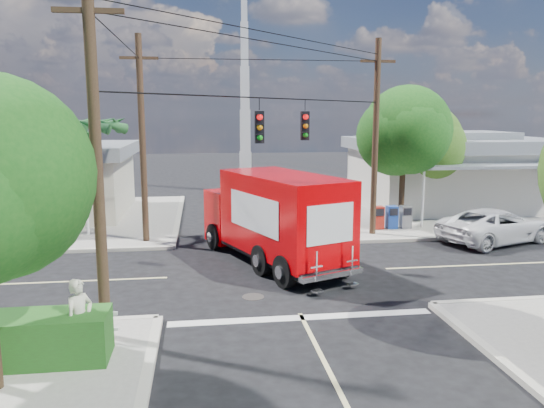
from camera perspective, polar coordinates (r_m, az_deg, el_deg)
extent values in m
plane|color=black|center=(19.31, 0.81, -7.44)|extent=(120.00, 120.00, 0.00)
cube|color=gray|center=(32.81, 17.18, -0.62)|extent=(14.00, 14.00, 0.14)
cube|color=#B7B2A2|center=(30.54, 5.17, -0.97)|extent=(0.25, 14.00, 0.14)
cube|color=#B7B2A2|center=(26.75, 23.45, -3.26)|extent=(14.00, 0.25, 0.14)
cube|color=gray|center=(30.91, -23.08, -1.58)|extent=(14.00, 14.00, 0.14)
cube|color=#B7B2A2|center=(29.81, -10.00, -1.34)|extent=(0.25, 14.00, 0.14)
cube|color=beige|center=(28.95, -2.13, -1.65)|extent=(0.12, 12.00, 0.01)
cube|color=beige|center=(22.98, 26.43, -5.67)|extent=(12.00, 0.12, 0.01)
cube|color=silver|center=(15.31, 3.25, -12.10)|extent=(7.50, 0.40, 0.01)
cube|color=beige|center=(34.10, 18.91, 2.67)|extent=(11.00, 8.00, 3.40)
cube|color=gray|center=(33.93, 19.10, 6.10)|extent=(11.80, 8.80, 0.70)
cube|color=gray|center=(33.91, 19.15, 6.95)|extent=(6.05, 4.40, 0.50)
cube|color=gray|center=(29.71, 23.25, 3.78)|extent=(9.90, 1.80, 0.15)
cylinder|color=silver|center=(27.15, 15.92, 0.62)|extent=(0.12, 0.12, 2.90)
cube|color=beige|center=(32.35, -24.29, 1.80)|extent=(10.00, 8.00, 3.20)
cube|color=gray|center=(32.18, -24.53, 5.24)|extent=(10.80, 8.80, 0.70)
cube|color=gray|center=(32.15, -24.60, 6.13)|extent=(5.50, 4.40, 0.50)
cylinder|color=silver|center=(25.94, -19.30, -0.18)|extent=(0.12, 0.12, 2.70)
cube|color=silver|center=(38.62, -2.87, 3.43)|extent=(0.80, 0.80, 3.00)
cube|color=silver|center=(38.41, -2.90, 7.88)|extent=(0.70, 0.70, 3.00)
cube|color=silver|center=(38.44, -2.94, 12.36)|extent=(0.60, 0.60, 3.00)
cube|color=silver|center=(38.69, -2.98, 16.80)|extent=(0.50, 0.50, 3.00)
cylinder|color=#422D1C|center=(27.18, 13.82, 2.00)|extent=(0.28, 0.28, 4.10)
sphere|color=#155014|center=(26.97, 14.04, 7.39)|extent=(4.10, 4.10, 4.10)
sphere|color=#155014|center=(27.01, 13.11, 7.98)|extent=(3.33, 3.33, 3.33)
sphere|color=#155014|center=(26.83, 14.96, 7.07)|extent=(3.58, 3.58, 3.58)
cylinder|color=#422D1C|center=(30.24, 16.87, 2.12)|extent=(0.28, 0.28, 3.58)
sphere|color=#366219|center=(30.04, 17.08, 6.36)|extent=(3.58, 3.58, 3.58)
sphere|color=#366219|center=(30.05, 16.24, 6.83)|extent=(2.91, 2.91, 2.91)
sphere|color=#366219|center=(29.93, 17.92, 6.09)|extent=(3.14, 3.14, 3.14)
cylinder|color=#422D1C|center=(26.36, -18.08, 2.56)|extent=(0.24, 0.24, 5.00)
cone|color=#215928|center=(26.04, -16.41, 8.30)|extent=(0.50, 2.06, 0.98)
cone|color=#215928|center=(26.79, -16.91, 8.31)|extent=(1.92, 1.68, 0.98)
cone|color=#215928|center=(27.09, -18.46, 8.24)|extent=(2.12, 0.95, 0.98)
cone|color=#215928|center=(26.73, -19.95, 8.14)|extent=(1.34, 2.07, 0.98)
cone|color=#215928|center=(25.97, -20.31, 8.10)|extent=(1.34, 2.07, 0.98)
cone|color=#215928|center=(25.37, -19.19, 8.14)|extent=(2.12, 0.95, 0.98)
cone|color=#215928|center=(25.40, -17.41, 8.23)|extent=(1.92, 1.68, 0.98)
cylinder|color=#422D1C|center=(28.26, -21.51, 2.40)|extent=(0.24, 0.24, 4.60)
cone|color=#215928|center=(27.89, -20.01, 7.36)|extent=(0.50, 2.06, 0.98)
cone|color=#215928|center=(28.65, -20.38, 7.38)|extent=(1.92, 1.68, 0.98)
cone|color=#215928|center=(28.99, -21.79, 7.32)|extent=(2.12, 0.95, 0.98)
cone|color=#215928|center=(28.67, -23.21, 7.21)|extent=(1.34, 2.07, 0.98)
cone|color=#215928|center=(27.92, -23.64, 7.13)|extent=(1.34, 2.07, 0.98)
cone|color=#215928|center=(27.29, -22.67, 7.16)|extent=(2.12, 0.95, 0.98)
cone|color=#215928|center=(27.27, -21.02, 7.26)|extent=(1.92, 1.68, 0.98)
cylinder|color=#473321|center=(13.33, -18.33, 4.11)|extent=(0.28, 0.28, 9.00)
cube|color=#473321|center=(13.48, -19.16, 19.07)|extent=(1.60, 0.12, 0.12)
cylinder|color=#473321|center=(24.79, 11.06, 6.75)|extent=(0.28, 0.28, 9.00)
cube|color=#473321|center=(24.87, 11.32, 14.83)|extent=(1.60, 0.12, 0.12)
cylinder|color=#473321|center=(23.61, -13.77, 6.52)|extent=(0.28, 0.28, 9.00)
cube|color=#473321|center=(23.70, -14.12, 15.00)|extent=(1.60, 0.12, 0.12)
cylinder|color=black|center=(18.47, 0.85, 11.28)|extent=(10.43, 10.43, 0.04)
cube|color=black|center=(17.57, -1.37, 8.26)|extent=(0.30, 0.24, 1.05)
sphere|color=red|center=(17.42, -1.32, 9.33)|extent=(0.20, 0.20, 0.20)
cube|color=black|center=(19.74, 3.56, 8.40)|extent=(0.30, 0.24, 1.05)
sphere|color=red|center=(19.60, 3.65, 9.35)|extent=(0.20, 0.20, 0.20)
cube|color=silver|center=(13.80, -16.94, -12.18)|extent=(0.09, 0.06, 1.00)
cube|color=#A31E14|center=(26.38, 11.33, -1.43)|extent=(0.50, 0.50, 1.10)
cube|color=navy|center=(26.62, 12.76, -1.39)|extent=(0.50, 0.50, 1.10)
cube|color=slate|center=(26.87, 14.16, -1.34)|extent=(0.50, 0.50, 1.10)
cube|color=black|center=(20.58, -0.03, -4.77)|extent=(5.03, 8.10, 0.25)
cube|color=#CA0004|center=(23.05, -3.76, -1.19)|extent=(2.86, 2.47, 2.20)
cube|color=black|center=(23.60, -4.51, 0.04)|extent=(2.04, 1.01, 0.95)
cube|color=silver|center=(23.98, -4.68, -2.48)|extent=(2.18, 0.96, 0.35)
cube|color=#CA0004|center=(19.50, 1.28, -1.07)|extent=(4.47, 6.31, 2.90)
cube|color=white|center=(20.14, 4.38, -0.32)|extent=(1.35, 3.35, 1.30)
cube|color=white|center=(18.86, -2.04, -0.98)|extent=(1.35, 3.35, 1.30)
cube|color=white|center=(17.07, 6.30, -2.16)|extent=(1.68, 0.69, 1.30)
cube|color=silver|center=(17.38, 6.45, -7.56)|extent=(2.32, 1.12, 0.18)
cube|color=silver|center=(16.78, 4.79, -6.74)|extent=(0.44, 0.22, 1.00)
cube|color=silver|center=(17.58, 8.58, -6.06)|extent=(0.44, 0.22, 1.00)
cylinder|color=black|center=(22.61, -6.20, -3.51)|extent=(0.70, 1.14, 1.10)
cylinder|color=black|center=(23.59, -1.06, -2.90)|extent=(0.70, 1.14, 1.10)
cylinder|color=black|center=(17.61, 1.37, -7.27)|extent=(0.70, 1.14, 1.10)
cylinder|color=black|center=(18.85, 7.42, -6.21)|extent=(0.70, 1.14, 1.10)
imported|color=silver|center=(25.69, 22.91, -2.15)|extent=(6.01, 4.26, 1.52)
imported|color=beige|center=(13.08, -19.96, -11.55)|extent=(0.78, 0.81, 1.87)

